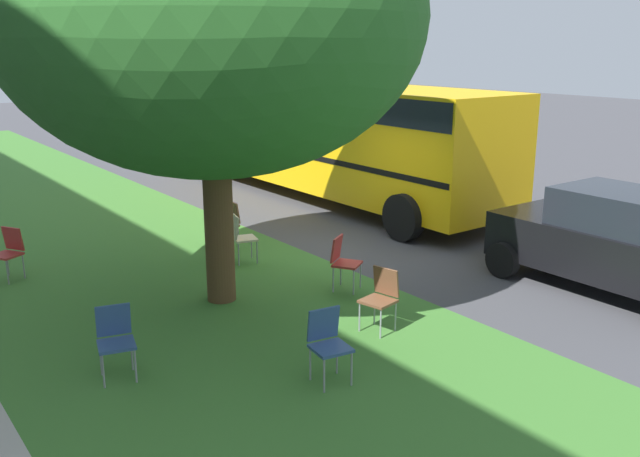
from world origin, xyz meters
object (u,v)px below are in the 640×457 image
object	(u,v)px
chair_4	(9,249)
parked_car	(614,240)
chair_6	(115,336)
chair_0	(241,235)
street_tree	(211,18)
chair_1	(229,221)
chair_3	(381,294)
school_bus	(332,129)
chair_5	(343,259)
chair_2	(328,340)

from	to	relation	value
chair_4	parked_car	world-z (taller)	parked_car
chair_6	parked_car	xyz separation A→B (m)	(-1.83, -7.42, 0.32)
chair_0	chair_4	distance (m)	3.88
street_tree	chair_6	bearing A→B (deg)	124.25
chair_1	chair_3	bearing A→B (deg)	176.18
school_bus	parked_car	bearing A→B (deg)	175.89
street_tree	chair_6	distance (m)	4.55
chair_0	school_bus	world-z (taller)	school_bus
chair_5	street_tree	bearing A→B (deg)	66.58
street_tree	chair_2	size ratio (longest dim) A/B	7.31
chair_0	chair_3	world-z (taller)	same
chair_3	chair_5	distance (m)	1.67
chair_0	chair_3	distance (m)	3.78
chair_4	school_bus	world-z (taller)	school_bus
chair_2	chair_3	distance (m)	1.66
chair_4	chair_6	distance (m)	4.47
chair_0	chair_2	world-z (taller)	same
chair_4	school_bus	size ratio (longest dim) A/B	0.08
chair_0	chair_6	distance (m)	4.51
chair_0	street_tree	bearing A→B (deg)	140.36
chair_0	chair_6	world-z (taller)	same
chair_1	street_tree	bearing A→B (deg)	148.12
chair_5	school_bus	distance (m)	6.92
school_bus	chair_1	bearing A→B (deg)	118.17
chair_6	chair_4	bearing A→B (deg)	1.98
street_tree	chair_1	bearing A→B (deg)	-31.88
chair_1	chair_5	xyz separation A→B (m)	(-3.23, -0.25, 0.00)
chair_4	street_tree	bearing A→B (deg)	-141.23
chair_2	chair_6	distance (m)	2.50
chair_3	chair_4	world-z (taller)	same
chair_0	school_bus	size ratio (longest dim) A/B	0.08
chair_4	chair_0	bearing A→B (deg)	-113.10
chair_0	chair_5	bearing A→B (deg)	-165.03
street_tree	school_bus	xyz separation A→B (m)	(4.73, -5.78, -2.43)
street_tree	chair_4	distance (m)	5.28
chair_4	chair_5	size ratio (longest dim) A/B	1.00
chair_0	chair_4	xyz separation A→B (m)	(1.52, 3.57, 0.00)
parked_car	school_bus	world-z (taller)	school_bus
chair_5	school_bus	size ratio (longest dim) A/B	0.08
chair_2	chair_5	size ratio (longest dim) A/B	1.00
street_tree	parked_car	xyz separation A→B (m)	(-3.35, -5.20, -3.35)
chair_1	chair_4	size ratio (longest dim) A/B	1.00
chair_1	chair_6	world-z (taller)	same
chair_6	parked_car	distance (m)	7.65
chair_0	chair_3	size ratio (longest dim) A/B	1.00
chair_1	chair_6	xyz separation A→B (m)	(-3.97, 3.75, 0.00)
chair_2	chair_1	bearing A→B (deg)	-18.04
street_tree	chair_3	world-z (taller)	street_tree
chair_6	school_bus	xyz separation A→B (m)	(6.25, -8.00, 1.24)
chair_1	school_bus	bearing A→B (deg)	-61.83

